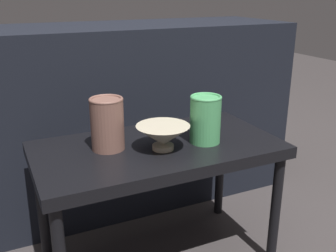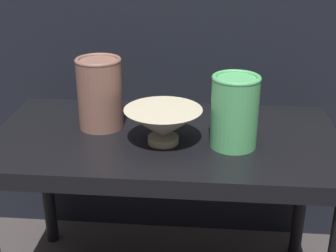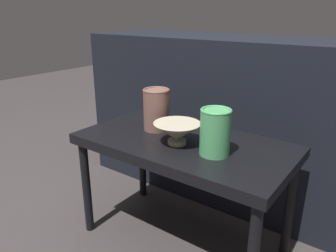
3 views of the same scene
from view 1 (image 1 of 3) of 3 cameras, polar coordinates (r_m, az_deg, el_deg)
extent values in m
cube|color=black|center=(1.34, -1.54, -3.48)|extent=(0.83, 0.44, 0.04)
cylinder|color=black|center=(1.49, 15.31, -11.72)|extent=(0.04, 0.04, 0.42)
cylinder|color=black|center=(1.52, -17.83, -11.30)|extent=(0.04, 0.04, 0.42)
cylinder|color=black|center=(1.75, 7.54, -6.30)|extent=(0.04, 0.04, 0.42)
cube|color=black|center=(1.83, -8.31, 1.42)|extent=(1.65, 0.50, 0.82)
cylinder|color=#B2A88E|center=(1.29, -0.75, -3.06)|extent=(0.07, 0.07, 0.02)
cone|color=#B2A88E|center=(1.28, -0.76, -1.36)|extent=(0.18, 0.18, 0.07)
cylinder|color=brown|center=(1.28, -8.80, 0.21)|extent=(0.11, 0.11, 0.17)
torus|color=brown|center=(1.26, -8.99, 3.82)|extent=(0.11, 0.11, 0.01)
cylinder|color=#47995B|center=(1.33, 5.44, 0.89)|extent=(0.10, 0.10, 0.16)
torus|color=#47995B|center=(1.31, 5.54, 4.18)|extent=(0.11, 0.11, 0.01)
camera|label=2|loc=(0.60, 53.49, 7.44)|focal=50.00mm
camera|label=3|loc=(1.15, 58.30, 9.00)|focal=35.00mm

